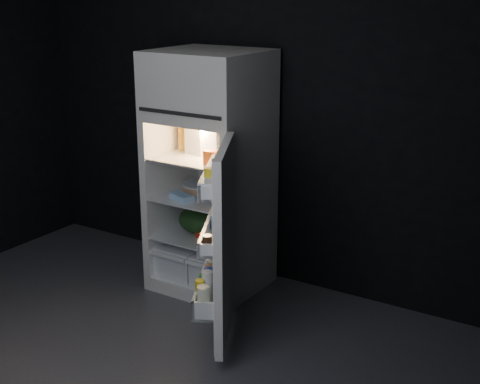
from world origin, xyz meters
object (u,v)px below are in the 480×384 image
Objects in this scene: yogurt_tray at (216,236)px; egg_carton at (225,194)px; refrigerator at (212,164)px; fridge_door at (220,244)px; milk_jug at (200,137)px.

egg_carton is at bearing 57.30° from yogurt_tray.
refrigerator reaches higher than egg_carton.
yogurt_tray is at bearing 126.24° from fridge_door.
egg_carton is at bearing 121.33° from fridge_door.
egg_carton is 0.32m from yogurt_tray.
fridge_door is (0.55, -0.71, -0.28)m from refrigerator.
fridge_door reaches higher than egg_carton.
milk_jug is 0.89× the size of egg_carton.
milk_jug is at bearing -176.48° from refrigerator.
refrigerator reaches higher than milk_jug.
fridge_door is 1.06m from milk_jug.
refrigerator is 0.25m from egg_carton.
yogurt_tray is (-0.44, 0.60, -0.23)m from fridge_door.
fridge_door is 5.08× the size of milk_jug.
milk_jug is at bearing 158.45° from yogurt_tray.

